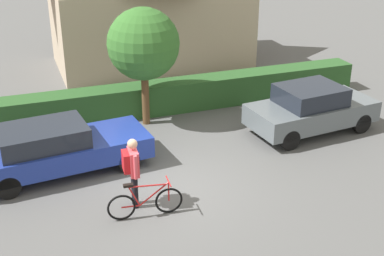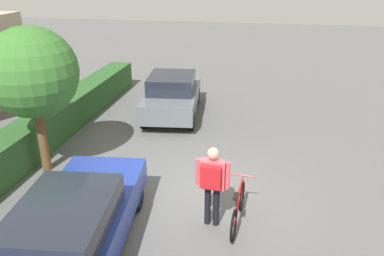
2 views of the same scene
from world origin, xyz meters
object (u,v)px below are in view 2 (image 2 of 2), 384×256
at_px(parked_car_far, 172,95).
at_px(tree_kerbside, 32,73).
at_px(parked_car_near, 74,225).
at_px(person_rider, 212,180).
at_px(bicycle, 238,208).

height_order(parked_car_far, tree_kerbside, tree_kerbside).
xyz_separation_m(parked_car_near, person_rider, (1.44, -2.27, 0.35)).
height_order(parked_car_near, parked_car_far, parked_car_far).
distance_m(parked_car_near, person_rider, 2.71).
xyz_separation_m(person_rider, tree_kerbside, (1.56, 4.58, 1.53)).
xyz_separation_m(bicycle, person_rider, (-0.15, 0.53, 0.70)).
bearing_deg(bicycle, person_rider, 105.58).
relative_size(parked_car_far, bicycle, 2.35).
bearing_deg(bicycle, tree_kerbside, 74.55).
relative_size(bicycle, person_rider, 1.00).
height_order(parked_car_near, person_rider, person_rider).
relative_size(parked_car_near, bicycle, 2.67).
bearing_deg(tree_kerbside, parked_car_far, -26.58).
bearing_deg(person_rider, bicycle, -74.42).
relative_size(parked_car_near, tree_kerbside, 1.26).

